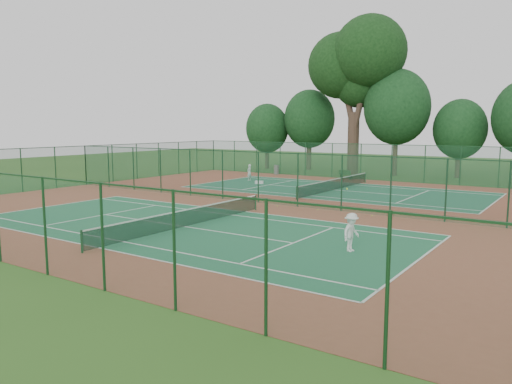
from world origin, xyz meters
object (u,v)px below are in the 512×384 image
player_near (351,232)px  bench (345,175)px  trash_bin (276,170)px  kit_bag (259,182)px  big_tree (357,64)px  player_far (249,172)px

player_near → bench: (-11.89, 26.11, -0.36)m
player_near → trash_bin: 33.32m
trash_bin → player_near: bearing=-52.8°
kit_bag → big_tree: size_ratio=0.05×
player_near → big_tree: 36.26m
player_far → bench: size_ratio=1.02×
trash_bin → bench: (8.24, -0.43, -0.03)m
player_far → big_tree: big_tree is taller
player_far → kit_bag: (2.31, -1.74, -0.64)m
player_near → trash_bin: player_near is taller
kit_bag → bench: bearing=36.8°
trash_bin → big_tree: (6.72, 5.31, 11.26)m
trash_bin → kit_bag: (3.41, -8.43, -0.36)m
player_near → kit_bag: 24.67m
player_far → trash_bin: player_far is taller
trash_bin → big_tree: bearing=38.3°
player_near → trash_bin: bearing=44.6°
big_tree → player_far: bearing=-115.1°
trash_bin → bench: 8.25m
player_near → kit_bag: bearing=50.2°
trash_bin → kit_bag: size_ratio=1.32×
bench → kit_bag: bearing=-107.5°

